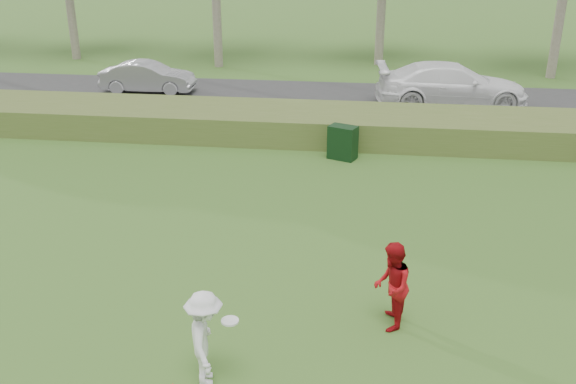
# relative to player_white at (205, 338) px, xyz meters

# --- Properties ---
(ground) EXTENTS (120.00, 120.00, 0.00)m
(ground) POSITION_rel_player_white_xyz_m (0.66, 0.71, -0.79)
(ground) COLOR #325E1F
(ground) RESTS_ON ground
(reed_strip) EXTENTS (80.00, 3.00, 0.90)m
(reed_strip) POSITION_rel_player_white_xyz_m (0.66, 12.71, -0.34)
(reed_strip) COLOR #495F26
(reed_strip) RESTS_ON ground
(park_road) EXTENTS (80.00, 6.00, 0.06)m
(park_road) POSITION_rel_player_white_xyz_m (0.66, 17.71, -0.76)
(park_road) COLOR #2D2D2D
(park_road) RESTS_ON ground
(player_white) EXTENTS (0.94, 1.13, 1.58)m
(player_white) POSITION_rel_player_white_xyz_m (0.00, 0.00, 0.00)
(player_white) COLOR white
(player_white) RESTS_ON ground
(player_red) EXTENTS (0.64, 0.81, 1.62)m
(player_red) POSITION_rel_player_white_xyz_m (2.85, 1.87, 0.02)
(player_red) COLOR #A60E13
(player_red) RESTS_ON ground
(utility_cabinet) EXTENTS (0.95, 0.79, 1.03)m
(utility_cabinet) POSITION_rel_player_white_xyz_m (1.56, 10.66, -0.28)
(utility_cabinet) COLOR black
(utility_cabinet) RESTS_ON ground
(car_mid) EXTENTS (3.93, 1.47, 1.28)m
(car_mid) POSITION_rel_player_white_xyz_m (-6.99, 17.82, -0.09)
(car_mid) COLOR #B4B4B8
(car_mid) RESTS_ON park_road
(car_right) EXTENTS (5.97, 2.85, 1.68)m
(car_right) POSITION_rel_player_white_xyz_m (5.42, 17.10, 0.11)
(car_right) COLOR white
(car_right) RESTS_ON park_road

